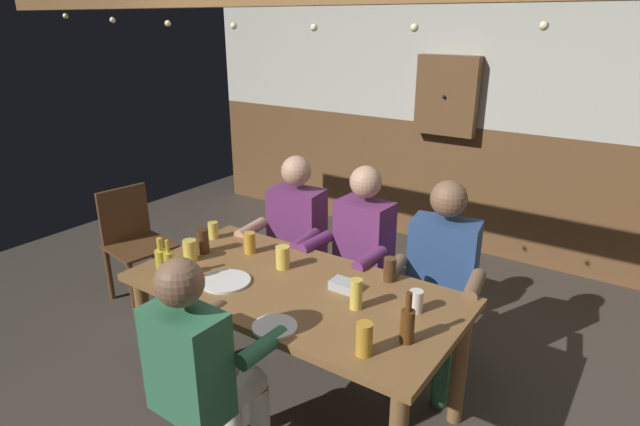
{
  "coord_description": "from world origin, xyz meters",
  "views": [
    {
      "loc": [
        1.53,
        -1.92,
        2.1
      ],
      "look_at": [
        0.0,
        0.31,
        1.09
      ],
      "focal_mm": 29.38,
      "sensor_mm": 36.0,
      "label": 1
    }
  ],
  "objects_px": {
    "pint_glass_3": "(250,243)",
    "pint_glass_7": "(356,294)",
    "person_0": "(292,236)",
    "chair_empty_near_left": "(134,241)",
    "dining_table": "(294,303)",
    "plate_0": "(275,327)",
    "pint_glass_2": "(416,301)",
    "pint_glass_8": "(203,241)",
    "person_3": "(202,364)",
    "condiment_caddy": "(344,285)",
    "plate_1": "(226,281)",
    "pint_glass_6": "(213,230)",
    "person_1": "(357,254)",
    "pint_glass_5": "(390,269)",
    "bottle_0": "(162,263)",
    "bottle_2": "(407,324)",
    "bottle_1": "(170,268)",
    "wall_dart_cabinet": "(447,96)",
    "person_2": "(440,275)",
    "pint_glass_4": "(364,339)",
    "pint_glass_1": "(190,250)",
    "pint_glass_0": "(283,257)"
  },
  "relations": [
    {
      "from": "chair_empty_near_left",
      "to": "plate_1",
      "type": "height_order",
      "value": "chair_empty_near_left"
    },
    {
      "from": "dining_table",
      "to": "plate_0",
      "type": "height_order",
      "value": "plate_0"
    },
    {
      "from": "bottle_1",
      "to": "bottle_0",
      "type": "bearing_deg",
      "value": 166.98
    },
    {
      "from": "person_1",
      "to": "bottle_0",
      "type": "relative_size",
      "value": 5.1
    },
    {
      "from": "bottle_1",
      "to": "wall_dart_cabinet",
      "type": "relative_size",
      "value": 0.38
    },
    {
      "from": "condiment_caddy",
      "to": "plate_1",
      "type": "height_order",
      "value": "condiment_caddy"
    },
    {
      "from": "pint_glass_7",
      "to": "plate_0",
      "type": "bearing_deg",
      "value": -120.39
    },
    {
      "from": "pint_glass_1",
      "to": "pint_glass_4",
      "type": "xyz_separation_m",
      "value": [
        1.32,
        -0.23,
        0.01
      ]
    },
    {
      "from": "condiment_caddy",
      "to": "pint_glass_7",
      "type": "height_order",
      "value": "pint_glass_7"
    },
    {
      "from": "person_2",
      "to": "plate_0",
      "type": "height_order",
      "value": "person_2"
    },
    {
      "from": "person_2",
      "to": "bottle_1",
      "type": "relative_size",
      "value": 4.73
    },
    {
      "from": "plate_0",
      "to": "pint_glass_6",
      "type": "distance_m",
      "value": 1.17
    },
    {
      "from": "person_2",
      "to": "person_3",
      "type": "xyz_separation_m",
      "value": [
        -0.55,
        -1.37,
        -0.03
      ]
    },
    {
      "from": "plate_0",
      "to": "pint_glass_4",
      "type": "xyz_separation_m",
      "value": [
        0.44,
        0.06,
        0.07
      ]
    },
    {
      "from": "person_1",
      "to": "pint_glass_1",
      "type": "distance_m",
      "value": 1.05
    },
    {
      "from": "person_3",
      "to": "condiment_caddy",
      "type": "height_order",
      "value": "person_3"
    },
    {
      "from": "person_3",
      "to": "pint_glass_6",
      "type": "relative_size",
      "value": 11.0
    },
    {
      "from": "person_3",
      "to": "bottle_1",
      "type": "height_order",
      "value": "person_3"
    },
    {
      "from": "pint_glass_3",
      "to": "chair_empty_near_left",
      "type": "bearing_deg",
      "value": 175.67
    },
    {
      "from": "pint_glass_0",
      "to": "pint_glass_3",
      "type": "distance_m",
      "value": 0.3
    },
    {
      "from": "pint_glass_4",
      "to": "pint_glass_7",
      "type": "relative_size",
      "value": 0.95
    },
    {
      "from": "pint_glass_6",
      "to": "pint_glass_2",
      "type": "bearing_deg",
      "value": -3.72
    },
    {
      "from": "bottle_1",
      "to": "pint_glass_2",
      "type": "height_order",
      "value": "bottle_1"
    },
    {
      "from": "bottle_2",
      "to": "pint_glass_4",
      "type": "xyz_separation_m",
      "value": [
        -0.11,
        -0.19,
        -0.02
      ]
    },
    {
      "from": "pint_glass_3",
      "to": "pint_glass_7",
      "type": "xyz_separation_m",
      "value": [
        0.87,
        -0.2,
        0.01
      ]
    },
    {
      "from": "person_0",
      "to": "wall_dart_cabinet",
      "type": "height_order",
      "value": "wall_dart_cabinet"
    },
    {
      "from": "pint_glass_1",
      "to": "pint_glass_5",
      "type": "height_order",
      "value": "pint_glass_5"
    },
    {
      "from": "person_0",
      "to": "chair_empty_near_left",
      "type": "distance_m",
      "value": 1.33
    },
    {
      "from": "bottle_0",
      "to": "bottle_2",
      "type": "xyz_separation_m",
      "value": [
        1.36,
        0.22,
        -0.01
      ]
    },
    {
      "from": "bottle_2",
      "to": "bottle_0",
      "type": "bearing_deg",
      "value": -170.95
    },
    {
      "from": "pint_glass_5",
      "to": "wall_dart_cabinet",
      "type": "relative_size",
      "value": 0.19
    },
    {
      "from": "person_1",
      "to": "pint_glass_1",
      "type": "xyz_separation_m",
      "value": [
        -0.7,
        -0.77,
        0.13
      ]
    },
    {
      "from": "plate_1",
      "to": "pint_glass_4",
      "type": "distance_m",
      "value": 0.96
    },
    {
      "from": "pint_glass_3",
      "to": "pint_glass_7",
      "type": "distance_m",
      "value": 0.9
    },
    {
      "from": "pint_glass_6",
      "to": "pint_glass_8",
      "type": "xyz_separation_m",
      "value": [
        0.11,
        -0.2,
        0.02
      ]
    },
    {
      "from": "plate_1",
      "to": "pint_glass_4",
      "type": "relative_size",
      "value": 1.81
    },
    {
      "from": "pint_glass_1",
      "to": "person_0",
      "type": "bearing_deg",
      "value": 77.71
    },
    {
      "from": "pint_glass_1",
      "to": "pint_glass_8",
      "type": "bearing_deg",
      "value": 97.24
    },
    {
      "from": "person_1",
      "to": "plate_1",
      "type": "xyz_separation_m",
      "value": [
        -0.32,
        -0.86,
        0.08
      ]
    },
    {
      "from": "condiment_caddy",
      "to": "bottle_2",
      "type": "relative_size",
      "value": 0.57
    },
    {
      "from": "bottle_2",
      "to": "person_3",
      "type": "bearing_deg",
      "value": -142.68
    },
    {
      "from": "person_0",
      "to": "pint_glass_5",
      "type": "bearing_deg",
      "value": 153.71
    },
    {
      "from": "chair_empty_near_left",
      "to": "pint_glass_7",
      "type": "height_order",
      "value": "pint_glass_7"
    },
    {
      "from": "person_0",
      "to": "pint_glass_5",
      "type": "height_order",
      "value": "person_0"
    },
    {
      "from": "person_2",
      "to": "pint_glass_2",
      "type": "relative_size",
      "value": 11.08
    },
    {
      "from": "dining_table",
      "to": "wall_dart_cabinet",
      "type": "distance_m",
      "value": 2.72
    },
    {
      "from": "person_1",
      "to": "pint_glass_4",
      "type": "relative_size",
      "value": 8.33
    },
    {
      "from": "person_1",
      "to": "pint_glass_6",
      "type": "distance_m",
      "value": 0.95
    },
    {
      "from": "pint_glass_2",
      "to": "pint_glass_8",
      "type": "bearing_deg",
      "value": -175.75
    },
    {
      "from": "wall_dart_cabinet",
      "to": "pint_glass_8",
      "type": "bearing_deg",
      "value": -100.79
    }
  ]
}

